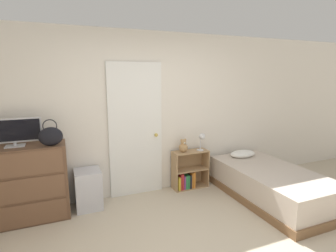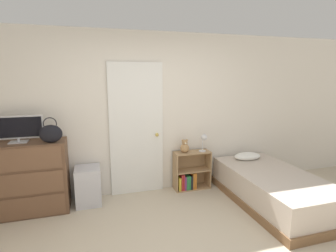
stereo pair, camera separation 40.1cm
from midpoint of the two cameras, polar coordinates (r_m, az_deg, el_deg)
The scene contains 10 objects.
wall_back at distance 4.17m, azimuth -8.13°, elevation 2.44°, with size 10.00×0.06×2.55m.
door_closed at distance 4.12m, azimuth -9.81°, elevation -1.00°, with size 0.85×0.09×2.08m.
dresser at distance 4.03m, azimuth -31.59°, elevation -10.77°, with size 1.08×0.45×1.01m.
tv at distance 3.88m, azimuth -33.20°, elevation -1.10°, with size 0.64×0.16×0.36m.
handbag at distance 3.70m, azimuth -27.08°, elevation -2.01°, with size 0.29×0.13×0.34m.
storage_bin at distance 4.08m, azimuth -19.76°, elevation -12.85°, with size 0.36×0.38×0.56m.
bookshelf at distance 4.50m, azimuth 1.73°, elevation -10.37°, with size 0.61×0.25×0.64m.
teddy_bear at distance 4.31m, azimuth 0.70°, elevation -4.49°, with size 0.15×0.15×0.22m.
desk_lamp at distance 4.38m, azimuth 4.77°, elevation -2.72°, with size 0.13×0.13×0.30m.
bed at distance 4.36m, azimuth 18.87°, elevation -11.83°, with size 1.06×1.94×0.58m.
Camera 1 is at (-1.20, -1.89, 1.89)m, focal length 28.00 mm.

